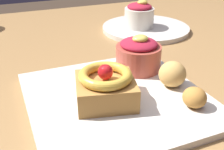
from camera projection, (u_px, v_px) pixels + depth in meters
name	position (u px, v px, depth m)	size (l,w,h in m)	color
dining_table	(118.00, 91.00, 0.67)	(1.40, 0.97, 0.73)	olive
front_plate	(117.00, 99.00, 0.46)	(0.28, 0.28, 0.01)	silver
cake_slice	(105.00, 86.00, 0.43)	(0.11, 0.10, 0.06)	#B77F3D
berry_ramekin	(137.00, 54.00, 0.53)	(0.09, 0.09, 0.07)	#B24C3D
fritter_front	(195.00, 97.00, 0.42)	(0.04, 0.04, 0.03)	#BC7F38
fritter_middle	(172.00, 74.00, 0.47)	(0.05, 0.05, 0.04)	tan
back_plate	(146.00, 28.00, 0.79)	(0.24, 0.24, 0.01)	silver
back_ramekin	(139.00, 15.00, 0.76)	(0.08, 0.08, 0.08)	silver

